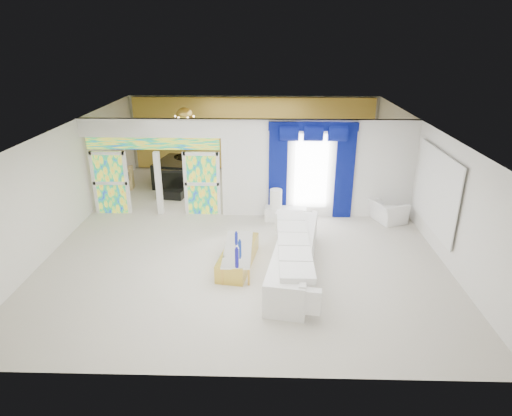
{
  "coord_description": "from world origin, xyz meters",
  "views": [
    {
      "loc": [
        0.59,
        -11.66,
        5.32
      ],
      "look_at": [
        0.3,
        -1.2,
        1.1
      ],
      "focal_mm": 30.53,
      "sensor_mm": 36.0,
      "label": 1
    }
  ],
  "objects_px": {
    "white_sofa": "(294,257)",
    "console_table": "(285,214)",
    "coffee_table": "(238,257)",
    "armchair": "(388,211)",
    "grand_piano": "(179,172)"
  },
  "relations": [
    {
      "from": "white_sofa",
      "to": "coffee_table",
      "type": "distance_m",
      "value": 1.39
    },
    {
      "from": "white_sofa",
      "to": "console_table",
      "type": "relative_size",
      "value": 3.17
    },
    {
      "from": "white_sofa",
      "to": "grand_piano",
      "type": "distance_m",
      "value": 7.58
    },
    {
      "from": "white_sofa",
      "to": "coffee_table",
      "type": "bearing_deg",
      "value": 176.71
    },
    {
      "from": "armchair",
      "to": "white_sofa",
      "type": "bearing_deg",
      "value": 115.05
    },
    {
      "from": "white_sofa",
      "to": "console_table",
      "type": "distance_m",
      "value": 3.06
    },
    {
      "from": "white_sofa",
      "to": "console_table",
      "type": "xyz_separation_m",
      "value": [
        -0.09,
        3.05,
        -0.17
      ]
    },
    {
      "from": "white_sofa",
      "to": "grand_piano",
      "type": "relative_size",
      "value": 2.16
    },
    {
      "from": "white_sofa",
      "to": "console_table",
      "type": "bearing_deg",
      "value": 100.93
    },
    {
      "from": "white_sofa",
      "to": "grand_piano",
      "type": "height_order",
      "value": "grand_piano"
    },
    {
      "from": "coffee_table",
      "to": "grand_piano",
      "type": "xyz_separation_m",
      "value": [
        -2.64,
        6.14,
        0.24
      ]
    },
    {
      "from": "grand_piano",
      "to": "console_table",
      "type": "bearing_deg",
      "value": -30.93
    },
    {
      "from": "coffee_table",
      "to": "armchair",
      "type": "distance_m",
      "value": 5.18
    },
    {
      "from": "coffee_table",
      "to": "grand_piano",
      "type": "distance_m",
      "value": 6.69
    },
    {
      "from": "grand_piano",
      "to": "armchair",
      "type": "bearing_deg",
      "value": -15.42
    }
  ]
}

